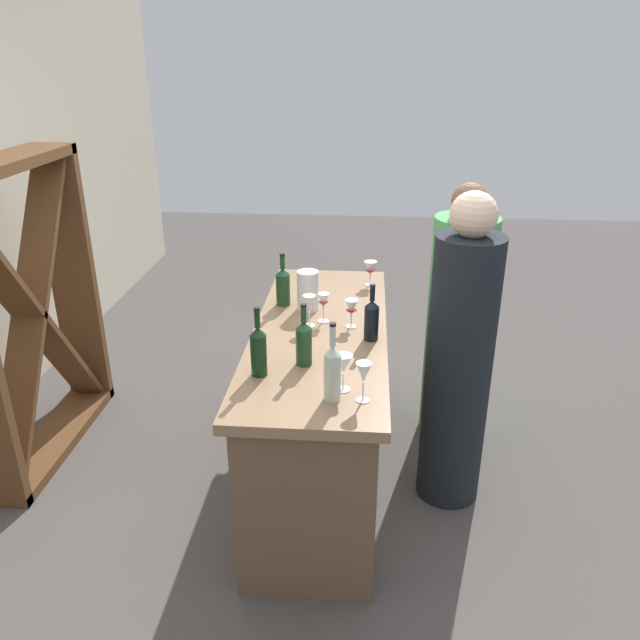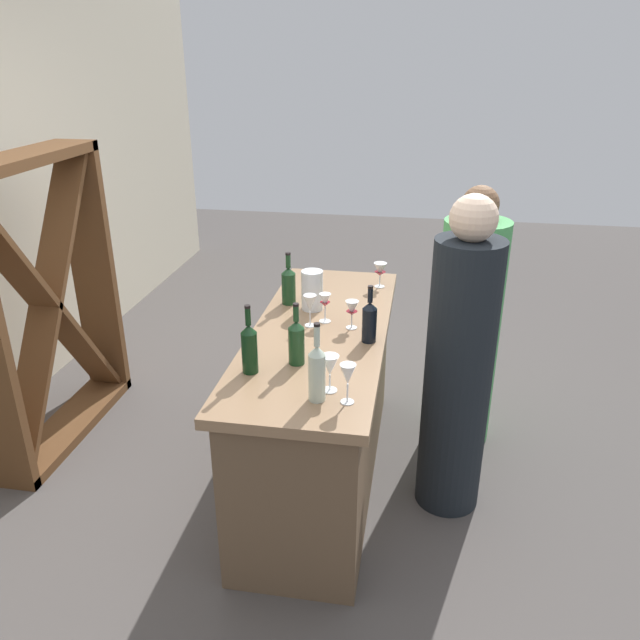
% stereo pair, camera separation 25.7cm
% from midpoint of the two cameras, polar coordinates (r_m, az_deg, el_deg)
% --- Properties ---
extents(ground_plane, '(12.00, 12.00, 0.00)m').
position_cam_midpoint_polar(ground_plane, '(3.64, -2.08, -14.06)').
color(ground_plane, '#4C4744').
extents(bar_counter, '(1.83, 0.68, 0.91)m').
position_cam_midpoint_polar(bar_counter, '(3.38, -2.20, -7.87)').
color(bar_counter, brown).
rests_on(bar_counter, ground).
extents(wine_rack, '(1.19, 0.28, 1.72)m').
position_cam_midpoint_polar(wine_rack, '(3.90, -26.84, 0.41)').
color(wine_rack, brown).
rests_on(wine_rack, ground).
extents(wine_bottle_leftmost_clear_pale, '(0.07, 0.07, 0.34)m').
position_cam_midpoint_polar(wine_bottle_leftmost_clear_pale, '(2.49, -1.82, -4.78)').
color(wine_bottle_leftmost_clear_pale, '#B7C6B2').
rests_on(wine_bottle_leftmost_clear_pale, bar_counter).
extents(wine_bottle_second_left_dark_green, '(0.07, 0.07, 0.32)m').
position_cam_midpoint_polar(wine_bottle_second_left_dark_green, '(2.71, -8.38, -2.78)').
color(wine_bottle_second_left_dark_green, black).
rests_on(wine_bottle_second_left_dark_green, bar_counter).
extents(wine_bottle_center_olive_green, '(0.07, 0.07, 0.29)m').
position_cam_midpoint_polar(wine_bottle_center_olive_green, '(2.78, -4.14, -2.06)').
color(wine_bottle_center_olive_green, '#193D1E').
rests_on(wine_bottle_center_olive_green, bar_counter).
extents(wine_bottle_second_right_near_black, '(0.07, 0.07, 0.29)m').
position_cam_midpoint_polar(wine_bottle_second_right_near_black, '(3.01, 2.32, 0.07)').
color(wine_bottle_second_right_near_black, black).
rests_on(wine_bottle_second_right_near_black, bar_counter).
extents(wine_bottle_rightmost_olive_green, '(0.08, 0.08, 0.30)m').
position_cam_midpoint_polar(wine_bottle_rightmost_olive_green, '(3.44, -5.55, 3.13)').
color(wine_bottle_rightmost_olive_green, '#193D1E').
rests_on(wine_bottle_rightmost_olive_green, bar_counter).
extents(wine_glass_near_left, '(0.08, 0.08, 0.15)m').
position_cam_midpoint_polar(wine_glass_near_left, '(3.73, 2.67, 4.66)').
color(wine_glass_near_left, white).
rests_on(wine_glass_near_left, bar_counter).
extents(wine_glass_near_center, '(0.07, 0.07, 0.17)m').
position_cam_midpoint_polar(wine_glass_near_center, '(2.48, 1.05, -5.03)').
color(wine_glass_near_center, white).
rests_on(wine_glass_near_center, bar_counter).
extents(wine_glass_near_right, '(0.07, 0.07, 0.15)m').
position_cam_midpoint_polar(wine_glass_near_right, '(3.15, 0.57, 1.02)').
color(wine_glass_near_right, white).
rests_on(wine_glass_near_right, bar_counter).
extents(wine_glass_far_left, '(0.08, 0.08, 0.16)m').
position_cam_midpoint_polar(wine_glass_far_left, '(2.56, -0.73, -4.25)').
color(wine_glass_far_left, white).
rests_on(wine_glass_far_left, bar_counter).
extents(wine_glass_far_center, '(0.06, 0.06, 0.16)m').
position_cam_midpoint_polar(wine_glass_far_center, '(3.21, -1.97, 1.63)').
color(wine_glass_far_center, white).
rests_on(wine_glass_far_center, bar_counter).
extents(wine_glass_far_right, '(0.07, 0.07, 0.17)m').
position_cam_midpoint_polar(wine_glass_far_right, '(3.16, -3.32, 1.38)').
color(wine_glass_far_right, white).
rests_on(wine_glass_far_right, bar_counter).
extents(water_pitcher, '(0.12, 0.12, 0.22)m').
position_cam_midpoint_polar(water_pitcher, '(3.37, -3.30, 2.68)').
color(water_pitcher, silver).
rests_on(water_pitcher, bar_counter).
extents(person_left_guest, '(0.42, 0.42, 1.65)m').
position_cam_midpoint_polar(person_left_guest, '(3.16, 10.33, -4.20)').
color(person_left_guest, black).
rests_on(person_left_guest, ground).
extents(person_center_guest, '(0.42, 0.42, 1.56)m').
position_cam_midpoint_polar(person_center_guest, '(3.77, 10.63, -0.43)').
color(person_center_guest, '#4CA559').
rests_on(person_center_guest, ground).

